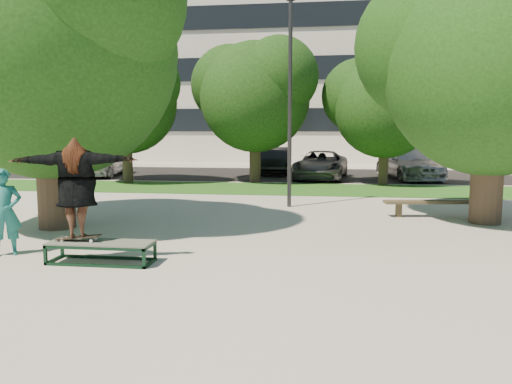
# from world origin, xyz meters

# --- Properties ---
(ground) EXTENTS (120.00, 120.00, 0.00)m
(ground) POSITION_xyz_m (0.00, 0.00, 0.00)
(ground) COLOR gray
(ground) RESTS_ON ground
(grass_strip) EXTENTS (30.00, 4.00, 0.02)m
(grass_strip) POSITION_xyz_m (1.00, 9.50, 0.01)
(grass_strip) COLOR #204C15
(grass_strip) RESTS_ON ground
(asphalt_strip) EXTENTS (40.00, 8.00, 0.01)m
(asphalt_strip) POSITION_xyz_m (0.00, 16.00, 0.01)
(asphalt_strip) COLOR black
(asphalt_strip) RESTS_ON ground
(tree_left) EXTENTS (6.96, 5.95, 7.12)m
(tree_left) POSITION_xyz_m (-4.29, 1.09, 4.42)
(tree_left) COLOR #38281E
(tree_left) RESTS_ON ground
(tree_right) EXTENTS (6.24, 5.33, 6.51)m
(tree_right) POSITION_xyz_m (5.92, 3.08, 4.09)
(tree_right) COLOR #38281E
(tree_right) RESTS_ON ground
(bg_tree_left) EXTENTS (5.28, 4.51, 5.77)m
(bg_tree_left) POSITION_xyz_m (-6.57, 11.07, 3.73)
(bg_tree_left) COLOR #38281E
(bg_tree_left) RESTS_ON ground
(bg_tree_mid) EXTENTS (5.76, 4.92, 6.24)m
(bg_tree_mid) POSITION_xyz_m (-1.08, 12.08, 4.02)
(bg_tree_mid) COLOR #38281E
(bg_tree_mid) RESTS_ON ground
(bg_tree_right) EXTENTS (5.04, 4.31, 5.43)m
(bg_tree_right) POSITION_xyz_m (4.43, 11.57, 3.49)
(bg_tree_right) COLOR #38281E
(bg_tree_right) RESTS_ON ground
(lamppost) EXTENTS (0.25, 0.15, 6.11)m
(lamppost) POSITION_xyz_m (1.00, 5.00, 3.15)
(lamppost) COLOR #2D2D30
(lamppost) RESTS_ON ground
(office_building) EXTENTS (30.00, 14.12, 16.00)m
(office_building) POSITION_xyz_m (-2.00, 31.98, 8.00)
(office_building) COLOR #B9B6AB
(office_building) RESTS_ON ground
(grind_box) EXTENTS (1.80, 0.60, 0.38)m
(grind_box) POSITION_xyz_m (-1.79, -1.84, 0.19)
(grind_box) COLOR black
(grind_box) RESTS_ON ground
(skater_rig) EXTENTS (2.19, 1.07, 1.80)m
(skater_rig) POSITION_xyz_m (-2.20, -1.84, 1.31)
(skater_rig) COLOR white
(skater_rig) RESTS_ON grind_box
(bystander) EXTENTS (0.70, 0.65, 1.60)m
(bystander) POSITION_xyz_m (-3.76, -1.56, 0.80)
(bystander) COLOR #1C6B66
(bystander) RESTS_ON ground
(bench) EXTENTS (2.89, 0.81, 0.44)m
(bench) POSITION_xyz_m (5.05, 3.77, 0.37)
(bench) COLOR #473E2A
(bench) RESTS_ON ground
(car_silver_a) EXTENTS (2.45, 4.78, 1.56)m
(car_silver_a) POSITION_xyz_m (-9.00, 13.84, 0.78)
(car_silver_a) COLOR silver
(car_silver_a) RESTS_ON asphalt_strip
(car_dark) EXTENTS (1.68, 4.31, 1.40)m
(car_dark) POSITION_xyz_m (-0.50, 16.24, 0.70)
(car_dark) COLOR black
(car_dark) RESTS_ON asphalt_strip
(car_grey) EXTENTS (2.75, 5.00, 1.33)m
(car_grey) POSITION_xyz_m (1.89, 13.74, 0.66)
(car_grey) COLOR #56565B
(car_grey) RESTS_ON asphalt_strip
(car_silver_b) EXTENTS (3.00, 5.29, 1.45)m
(car_silver_b) POSITION_xyz_m (6.00, 14.37, 0.72)
(car_silver_b) COLOR #9E9EA2
(car_silver_b) RESTS_ON asphalt_strip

